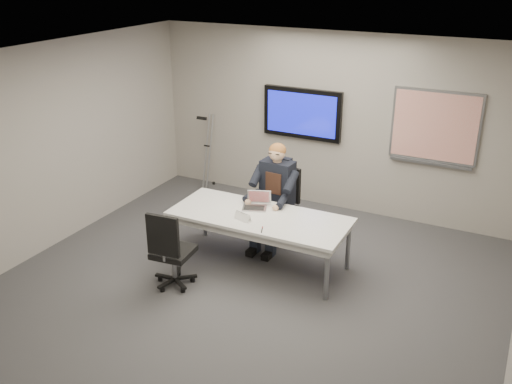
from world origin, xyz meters
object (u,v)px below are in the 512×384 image
at_px(office_chair_far, 280,217).
at_px(laptop, 256,203).
at_px(seated_person, 271,207).
at_px(office_chair_near, 172,263).
at_px(conference_table, 259,221).

xyz_separation_m(office_chair_far, laptop, (-0.07, -0.60, 0.44)).
bearing_deg(seated_person, office_chair_near, -108.53).
height_order(conference_table, laptop, laptop).
height_order(office_chair_far, laptop, office_chair_far).
distance_m(conference_table, office_chair_near, 1.25).
xyz_separation_m(conference_table, laptop, (-0.15, 0.21, 0.14)).
xyz_separation_m(office_chair_far, seated_person, (-0.01, -0.27, 0.26)).
distance_m(office_chair_near, laptop, 1.39).
distance_m(seated_person, laptop, 0.39).
height_order(office_chair_near, seated_person, seated_person).
bearing_deg(conference_table, office_chair_near, -126.64).
distance_m(conference_table, office_chair_far, 0.87).
relative_size(conference_table, seated_person, 1.59).
bearing_deg(conference_table, seated_person, 98.82).
height_order(office_chair_far, seated_person, seated_person).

